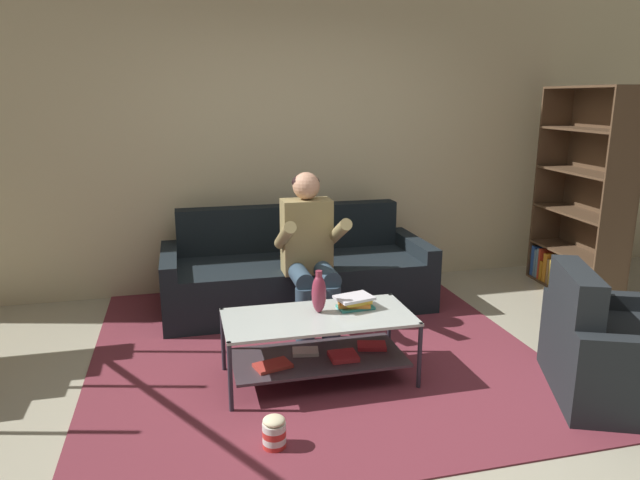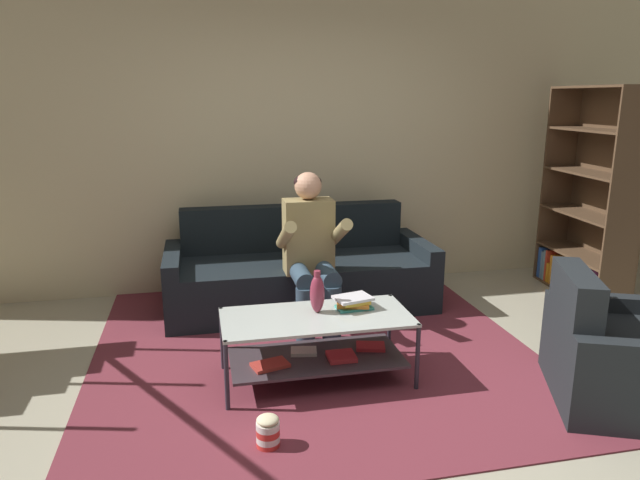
% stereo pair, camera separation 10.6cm
% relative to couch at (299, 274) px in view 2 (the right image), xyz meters
% --- Properties ---
extents(ground, '(16.80, 16.80, 0.00)m').
position_rel_couch_xyz_m(ground, '(0.15, -1.81, -0.28)').
color(ground, '#AFAA91').
extents(back_partition, '(8.40, 0.12, 2.90)m').
position_rel_couch_xyz_m(back_partition, '(0.15, 0.65, 1.17)').
color(back_partition, beige).
rests_on(back_partition, ground).
extents(couch, '(2.25, 0.90, 0.84)m').
position_rel_couch_xyz_m(couch, '(0.00, 0.00, 0.00)').
color(couch, black).
rests_on(couch, ground).
extents(person_seated_center, '(0.50, 0.58, 1.22)m').
position_rel_couch_xyz_m(person_seated_center, '(0.00, -0.53, 0.38)').
color(person_seated_center, '#304658').
rests_on(person_seated_center, ground).
extents(coffee_table, '(1.19, 0.56, 0.44)m').
position_rel_couch_xyz_m(coffee_table, '(-0.13, -1.37, 0.00)').
color(coffee_table, '#B7C1BB').
rests_on(coffee_table, ground).
extents(area_rug, '(3.07, 3.31, 0.01)m').
position_rel_couch_xyz_m(area_rug, '(-0.07, -0.81, -0.28)').
color(area_rug, maroon).
rests_on(area_rug, ground).
extents(vase, '(0.09, 0.09, 0.28)m').
position_rel_couch_xyz_m(vase, '(-0.12, -1.30, 0.29)').
color(vase, maroon).
rests_on(vase, coffee_table).
extents(book_stack, '(0.27, 0.22, 0.08)m').
position_rel_couch_xyz_m(book_stack, '(0.13, -1.29, 0.20)').
color(book_stack, teal).
rests_on(book_stack, coffee_table).
extents(bookshelf, '(0.40, 1.06, 1.87)m').
position_rel_couch_xyz_m(bookshelf, '(2.63, -0.20, 0.44)').
color(bookshelf, brown).
rests_on(bookshelf, ground).
extents(armchair, '(1.07, 1.10, 0.80)m').
position_rel_couch_xyz_m(armchair, '(1.57, -2.00, -0.01)').
color(armchair, black).
rests_on(armchair, ground).
extents(popcorn_tub, '(0.12, 0.12, 0.18)m').
position_rel_couch_xyz_m(popcorn_tub, '(-0.53, -2.03, -0.19)').
color(popcorn_tub, red).
rests_on(popcorn_tub, ground).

